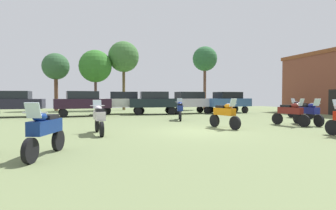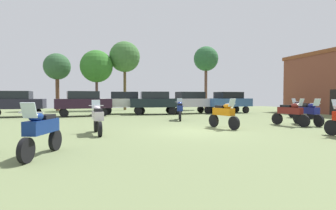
% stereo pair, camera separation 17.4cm
% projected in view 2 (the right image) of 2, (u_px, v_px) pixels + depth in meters
% --- Properties ---
extents(ground_plane, '(44.00, 52.00, 0.02)m').
position_uv_depth(ground_plane, '(197.00, 132.00, 11.96)').
color(ground_plane, '#6C7B4E').
extents(motorcycle_1, '(0.83, 2.05, 1.45)m').
position_uv_depth(motorcycle_1, '(41.00, 130.00, 6.97)').
color(motorcycle_1, black).
rests_on(motorcycle_1, ground).
extents(motorcycle_2, '(0.62, 2.27, 1.47)m').
position_uv_depth(motorcycle_2, '(308.00, 112.00, 14.45)').
color(motorcycle_2, black).
rests_on(motorcycle_2, ground).
extents(motorcycle_4, '(0.77, 2.07, 1.49)m').
position_uv_depth(motorcycle_4, '(224.00, 114.00, 13.03)').
color(motorcycle_4, black).
rests_on(motorcycle_4, ground).
extents(motorcycle_6, '(0.85, 2.11, 1.48)m').
position_uv_depth(motorcycle_6, '(290.00, 112.00, 14.22)').
color(motorcycle_6, black).
rests_on(motorcycle_6, ground).
extents(motorcycle_7, '(0.82, 2.15, 1.46)m').
position_uv_depth(motorcycle_7, '(180.00, 109.00, 17.59)').
color(motorcycle_7, black).
rests_on(motorcycle_7, ground).
extents(motorcycle_8, '(0.62, 2.13, 1.44)m').
position_uv_depth(motorcycle_8, '(98.00, 117.00, 11.11)').
color(motorcycle_8, black).
rests_on(motorcycle_8, ground).
extents(motorcycle_9, '(0.70, 2.14, 1.45)m').
position_uv_depth(motorcycle_9, '(301.00, 108.00, 19.07)').
color(motorcycle_9, black).
rests_on(motorcycle_9, ground).
extents(car_1, '(4.51, 2.40, 2.00)m').
position_uv_depth(car_1, '(229.00, 101.00, 25.01)').
color(car_1, black).
rests_on(car_1, ground).
extents(car_2, '(4.31, 1.83, 2.00)m').
position_uv_depth(car_2, '(14.00, 102.00, 20.30)').
color(car_2, black).
rests_on(car_2, ground).
extents(car_3, '(4.45, 2.19, 2.00)m').
position_uv_depth(car_3, '(155.00, 101.00, 23.30)').
color(car_3, black).
rests_on(car_3, ground).
extents(car_4, '(4.41, 2.09, 2.00)m').
position_uv_depth(car_4, '(124.00, 101.00, 23.89)').
color(car_4, black).
rests_on(car_4, ground).
extents(car_5, '(4.52, 2.43, 2.00)m').
position_uv_depth(car_5, '(83.00, 102.00, 21.15)').
color(car_5, black).
rests_on(car_5, ground).
extents(car_6, '(4.44, 2.18, 2.00)m').
position_uv_depth(car_6, '(190.00, 101.00, 24.28)').
color(car_6, black).
rests_on(car_6, ground).
extents(tree_1, '(2.96, 2.96, 7.62)m').
position_uv_depth(tree_1, '(206.00, 59.00, 31.86)').
color(tree_1, brown).
rests_on(tree_1, ground).
extents(tree_2, '(2.88, 2.88, 6.31)m').
position_uv_depth(tree_2, '(57.00, 67.00, 28.92)').
color(tree_2, brown).
rests_on(tree_2, ground).
extents(tree_4, '(3.58, 3.58, 6.72)m').
position_uv_depth(tree_4, '(96.00, 66.00, 29.32)').
color(tree_4, brown).
rests_on(tree_4, ground).
extents(tree_5, '(3.53, 3.53, 7.93)m').
position_uv_depth(tree_5, '(125.00, 57.00, 30.49)').
color(tree_5, brown).
rests_on(tree_5, ground).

